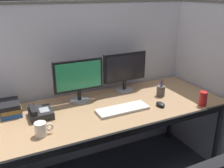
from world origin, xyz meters
The scene contains 12 objects.
cubicle_partition_rear centered at (0.00, 0.74, 0.79)m, with size 2.21×0.06×1.57m.
cubicle_partition_right centered at (0.99, 0.20, 0.79)m, with size 0.06×1.41×1.57m.
desk centered at (0.00, 0.29, 0.69)m, with size 1.90×0.80×0.74m.
monitor_left centered at (-0.23, 0.52, 0.96)m, with size 0.43×0.17×0.37m.
monitor_right centered at (0.24, 0.57, 0.96)m, with size 0.43×0.17×0.37m.
keyboard_main centered at (0.02, 0.19, 0.75)m, with size 0.43×0.15×0.02m, color silver.
computer_mouse centered at (0.34, 0.13, 0.76)m, with size 0.06×0.10×0.04m.
soda_can centered at (0.67, -0.01, 0.80)m, with size 0.07×0.07×0.12m, color red.
coffee_mug centered at (-0.64, 0.11, 0.79)m, with size 0.13×0.08×0.09m.
desk_phone centered at (-0.60, 0.37, 0.77)m, with size 0.17×0.19×0.09m.
pen_cup centered at (0.48, 0.31, 0.79)m, with size 0.08×0.08×0.17m.
book_stack centered at (-0.80, 0.53, 0.79)m, with size 0.16×0.22×0.10m.
Camera 1 is at (-0.85, -1.40, 1.65)m, focal length 40.01 mm.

